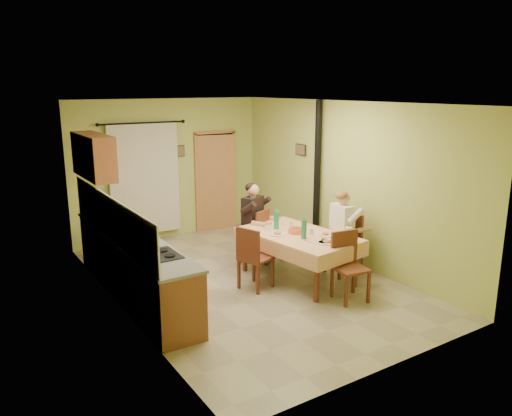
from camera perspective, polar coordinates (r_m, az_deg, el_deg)
floor at (r=8.08m, az=-1.12°, el=-8.32°), size 4.00×6.00×0.01m
room_shell at (r=7.58m, az=-1.19°, el=4.53°), size 4.04×6.04×2.82m
kitchen_run at (r=7.58m, az=-13.90°, el=-6.36°), size 0.64×3.64×1.56m
upper_cabinets at (r=8.42m, az=-18.11°, el=5.67°), size 0.35×1.40×0.70m
curtain at (r=10.03m, az=-12.58°, el=3.26°), size 1.70×0.07×2.22m
doorway at (r=10.74m, az=-4.58°, el=3.08°), size 0.96×0.21×2.15m
dining_table at (r=8.06m, az=4.81°, el=-5.53°), size 1.39×2.05×0.76m
tableware at (r=7.86m, az=5.49°, el=-2.65°), size 0.86×1.62×0.33m
chair_far at (r=8.81m, az=-0.14°, el=-4.40°), size 0.53×0.53×0.96m
chair_near at (r=7.43m, az=10.65°, el=-8.16°), size 0.50×0.50×1.00m
chair_right at (r=8.41m, az=9.90°, el=-5.50°), size 0.49×0.49×1.02m
chair_left at (r=7.71m, az=-0.09°, el=-7.11°), size 0.55×0.55×0.99m
man_far at (r=8.65m, az=-0.21°, el=-0.67°), size 0.65×0.60×1.39m
man_right at (r=8.23m, az=9.98°, el=-1.65°), size 0.49×0.60×1.39m
stove_flue at (r=9.30m, az=6.92°, el=1.18°), size 0.24×0.24×2.80m
picture_back at (r=10.32m, az=-8.67°, el=6.45°), size 0.19×0.03×0.23m
picture_right at (r=9.67m, az=5.12°, el=6.67°), size 0.03×0.31×0.21m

